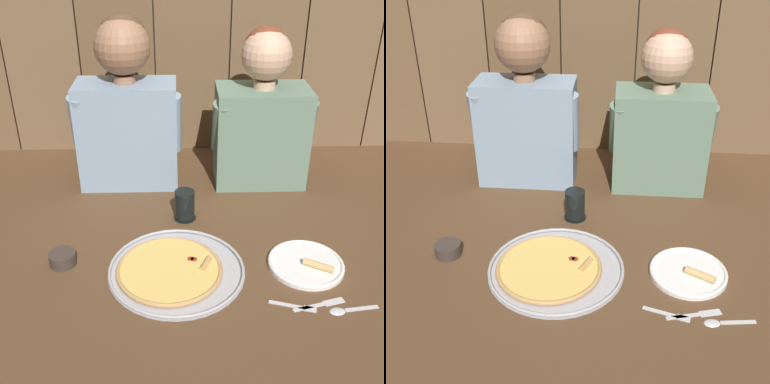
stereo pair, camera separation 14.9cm
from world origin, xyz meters
TOP-DOWN VIEW (x-y plane):
  - ground_plane at (0.00, 0.00)m, footprint 3.20×3.20m
  - pizza_tray at (-0.08, -0.07)m, footprint 0.41×0.41m
  - dinner_plate at (0.32, -0.05)m, footprint 0.23×0.23m
  - drinking_glass at (-0.04, 0.23)m, footprint 0.08×0.08m
  - dipping_bowl at (-0.42, -0.02)m, footprint 0.08×0.08m
  - table_fork at (0.25, -0.23)m, footprint 0.13×0.05m
  - table_knife at (0.32, -0.22)m, footprint 0.15×0.06m
  - table_spoon at (0.39, -0.25)m, footprint 0.14×0.04m
  - diner_left at (-0.26, 0.51)m, footprint 0.41×0.21m
  - diner_right at (0.26, 0.51)m, footprint 0.38×0.21m

SIDE VIEW (x-z plane):
  - ground_plane at x=0.00m, z-range 0.00..0.00m
  - table_knife at x=0.32m, z-range 0.00..0.00m
  - table_fork at x=0.25m, z-range 0.00..0.01m
  - table_spoon at x=0.39m, z-range 0.00..0.01m
  - dinner_plate at x=0.32m, z-range -0.01..0.03m
  - pizza_tray at x=-0.08m, z-range 0.00..0.02m
  - dipping_bowl at x=-0.42m, z-range 0.00..0.04m
  - drinking_glass at x=-0.04m, z-range 0.00..0.11m
  - diner_right at x=0.26m, z-range -0.02..0.58m
  - diner_left at x=-0.26m, z-range -0.01..0.64m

